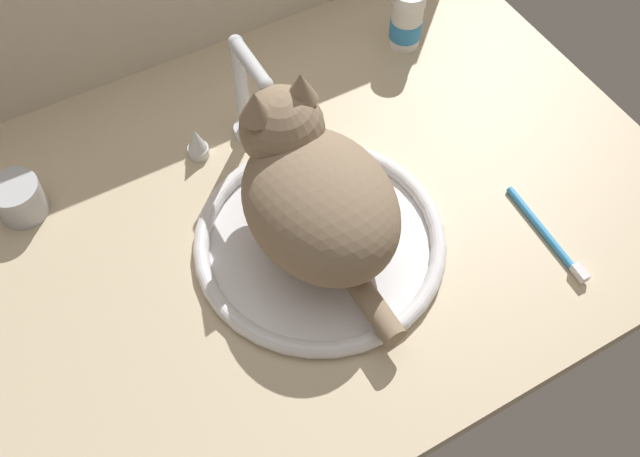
# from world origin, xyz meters

# --- Properties ---
(countertop) EXTENTS (1.03, 0.75, 0.03)m
(countertop) POSITION_xyz_m (0.00, 0.00, 0.01)
(countertop) COLOR #CCB793
(countertop) RESTS_ON ground
(sink_basin) EXTENTS (0.35, 0.35, 0.02)m
(sink_basin) POSITION_xyz_m (-0.03, -0.06, 0.04)
(sink_basin) COLOR white
(sink_basin) RESTS_ON countertop
(faucet) EXTENTS (0.19, 0.12, 0.20)m
(faucet) POSITION_xyz_m (-0.03, 0.16, 0.11)
(faucet) COLOR silver
(faucet) RESTS_ON countertop
(cat) EXTENTS (0.19, 0.34, 0.20)m
(cat) POSITION_xyz_m (-0.03, -0.04, 0.13)
(cat) COLOR #8C755B
(cat) RESTS_ON sink_basin
(pill_bottle) EXTENTS (0.05, 0.05, 0.11)m
(pill_bottle) POSITION_xyz_m (0.29, 0.22, 0.08)
(pill_bottle) COLOR white
(pill_bottle) RESTS_ON countertop
(metal_jar) EXTENTS (0.07, 0.07, 0.06)m
(metal_jar) POSITION_xyz_m (-0.37, 0.19, 0.06)
(metal_jar) COLOR #B2B5BA
(metal_jar) RESTS_ON countertop
(toothbrush) EXTENTS (0.02, 0.17, 0.02)m
(toothbrush) POSITION_xyz_m (0.25, -0.21, 0.04)
(toothbrush) COLOR #338CD1
(toothbrush) RESTS_ON countertop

